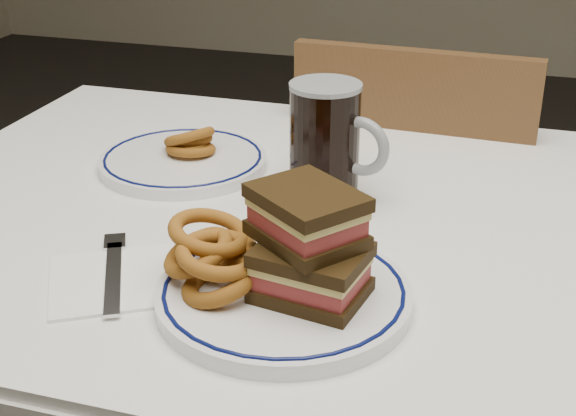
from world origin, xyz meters
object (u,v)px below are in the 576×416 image
(reuben_sandwich, at_px, (309,244))
(chair_far, at_px, (413,240))
(far_plate, at_px, (183,161))
(beer_mug, at_px, (327,141))
(main_plate, at_px, (284,294))

(reuben_sandwich, bearing_deg, chair_far, 88.13)
(far_plate, bearing_deg, beer_mug, -10.07)
(reuben_sandwich, xyz_separation_m, far_plate, (-0.28, 0.32, -0.07))
(beer_mug, bearing_deg, far_plate, 169.93)
(far_plate, bearing_deg, main_plate, -51.40)
(chair_far, xyz_separation_m, reuben_sandwich, (-0.02, -0.70, 0.34))
(far_plate, bearing_deg, chair_far, 51.11)
(beer_mug, relative_size, far_plate, 0.64)
(main_plate, xyz_separation_m, beer_mug, (-0.03, 0.28, 0.07))
(chair_far, relative_size, beer_mug, 5.53)
(main_plate, bearing_deg, beer_mug, 95.18)
(beer_mug, bearing_deg, chair_far, 79.83)
(main_plate, height_order, far_plate, main_plate)
(main_plate, distance_m, reuben_sandwich, 0.07)
(beer_mug, xyz_separation_m, far_plate, (-0.23, 0.04, -0.07))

